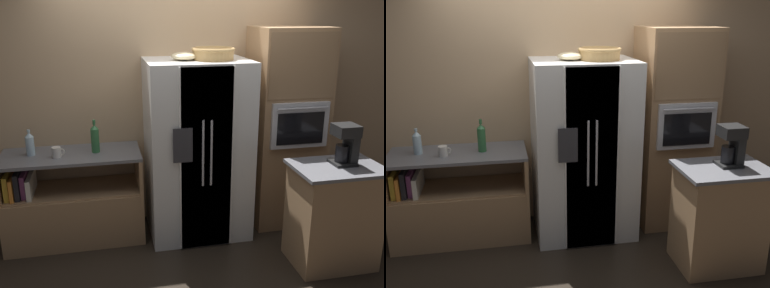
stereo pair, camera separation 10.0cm
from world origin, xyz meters
TOP-DOWN VIEW (x-y plane):
  - ground_plane at (0.00, 0.00)m, footprint 20.00×20.00m
  - wall_back at (0.00, 0.47)m, footprint 12.00×0.06m
  - counter_left at (-1.08, 0.15)m, footprint 1.30×0.59m
  - refrigerator at (0.14, 0.06)m, footprint 0.97×0.79m
  - wall_oven at (1.09, 0.13)m, footprint 0.71×0.67m
  - island_counter at (1.17, -0.78)m, footprint 0.75×0.55m
  - wicker_basket at (0.28, 0.02)m, footprint 0.40×0.40m
  - fruit_bowl at (0.02, 0.05)m, footprint 0.24×0.24m
  - bottle_tall at (-0.83, 0.15)m, footprint 0.08×0.08m
  - bottle_short at (-1.42, 0.19)m, footprint 0.08×0.08m
  - mug at (-1.18, 0.07)m, footprint 0.12×0.08m
  - coffee_maker at (1.25, -0.74)m, footprint 0.19×0.19m

SIDE VIEW (x-z plane):
  - ground_plane at x=0.00m, z-range 0.00..0.00m
  - counter_left at x=-1.08m, z-range -0.12..0.76m
  - island_counter at x=1.17m, z-range 0.00..0.92m
  - refrigerator at x=0.14m, z-range 0.00..1.74m
  - mug at x=-1.18m, z-range 0.88..0.98m
  - bottle_short at x=-1.42m, z-range 0.87..1.12m
  - wall_oven at x=1.09m, z-range 0.00..2.03m
  - bottle_tall at x=-0.83m, z-range 0.86..1.18m
  - coffee_maker at x=1.25m, z-range 0.93..1.28m
  - wall_back at x=0.00m, z-range 0.00..2.80m
  - fruit_bowl at x=0.02m, z-range 1.74..1.81m
  - wicker_basket at x=0.28m, z-range 1.74..1.85m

